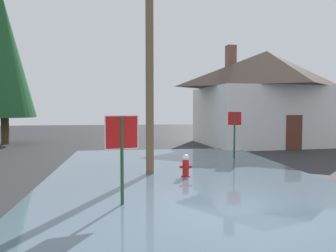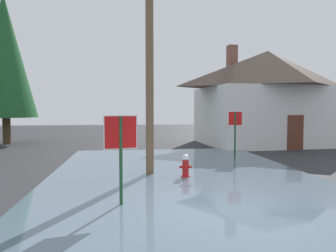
% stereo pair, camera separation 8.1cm
% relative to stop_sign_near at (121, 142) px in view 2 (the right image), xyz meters
% --- Properties ---
extents(ground_plane, '(80.00, 80.00, 0.10)m').
position_rel_stop_sign_near_xyz_m(ground_plane, '(2.28, -0.90, -1.63)').
color(ground_plane, '#2D2D30').
extents(flood_puddle, '(9.04, 13.54, 0.07)m').
position_rel_stop_sign_near_xyz_m(flood_puddle, '(2.00, 3.37, -1.55)').
color(flood_puddle, slate).
rests_on(flood_puddle, ground).
extents(lane_stop_bar, '(3.24, 0.50, 0.01)m').
position_rel_stop_sign_near_xyz_m(lane_stop_bar, '(1.83, -1.90, -1.58)').
color(lane_stop_bar, silver).
rests_on(lane_stop_bar, ground).
extents(stop_sign_near, '(0.79, 0.20, 2.21)m').
position_rel_stop_sign_near_xyz_m(stop_sign_near, '(0.00, 0.00, 0.00)').
color(stop_sign_near, '#1E4C28').
rests_on(stop_sign_near, ground).
extents(fire_hydrant, '(0.41, 0.35, 0.82)m').
position_rel_stop_sign_near_xyz_m(fire_hydrant, '(2.11, 2.90, -1.18)').
color(fire_hydrant, red).
rests_on(fire_hydrant, ground).
extents(utility_pole, '(1.60, 0.28, 9.08)m').
position_rel_stop_sign_near_xyz_m(utility_pole, '(0.94, 3.57, 3.13)').
color(utility_pole, brown).
rests_on(utility_pole, ground).
extents(stop_sign_far, '(0.63, 0.14, 2.24)m').
position_rel_stop_sign_near_xyz_m(stop_sign_far, '(5.05, 6.41, -0.01)').
color(stop_sign_far, '#1E4C28').
rests_on(stop_sign_far, ground).
extents(house, '(9.44, 7.53, 6.66)m').
position_rel_stop_sign_near_xyz_m(house, '(9.40, 12.58, 1.62)').
color(house, silver).
rests_on(house, ground).
extents(pine_tree_mid_left, '(3.97, 3.97, 9.93)m').
position_rel_stop_sign_near_xyz_m(pine_tree_mid_left, '(-7.82, 14.67, 4.26)').
color(pine_tree_mid_left, '#4C3823').
rests_on(pine_tree_mid_left, ground).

